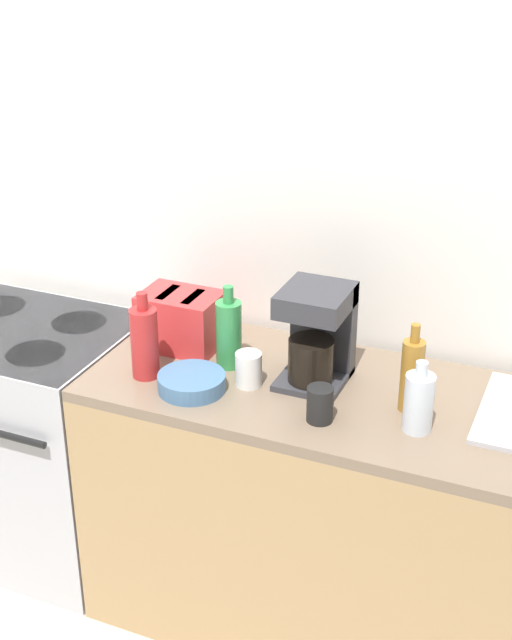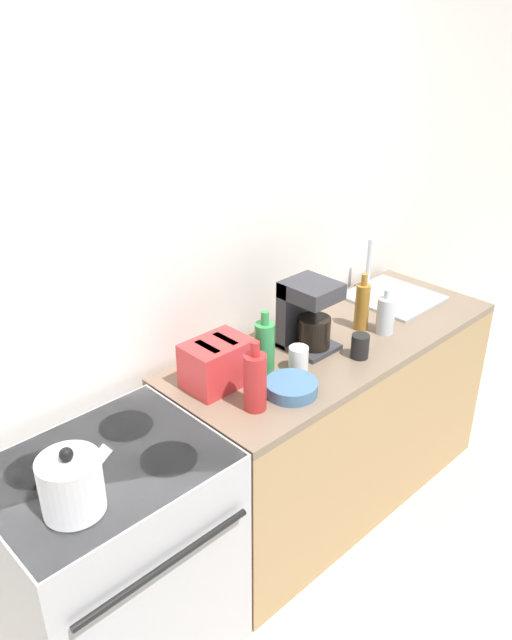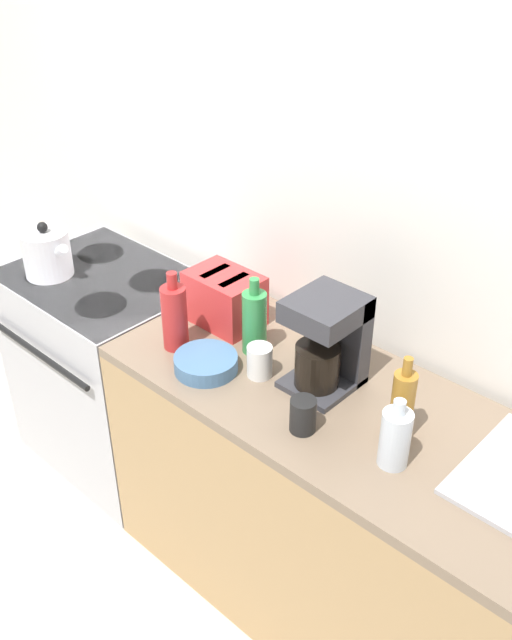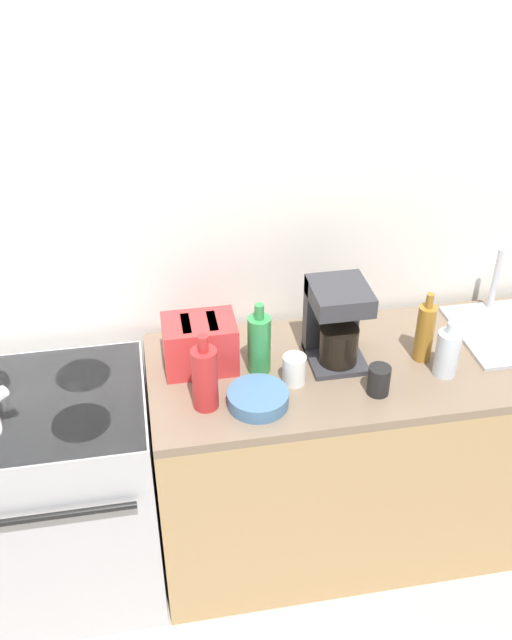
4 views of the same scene
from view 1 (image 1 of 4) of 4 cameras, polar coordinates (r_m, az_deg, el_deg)
name	(u,v)px [view 1 (image 1 of 4)]	position (r m, az deg, el deg)	size (l,w,h in m)	color
ground_plane	(148,638)	(3.24, -6.95, -19.53)	(12.00, 12.00, 0.00)	beige
wall_back	(230,212)	(3.08, -1.68, 6.93)	(8.00, 0.05, 2.60)	silver
stove	(30,436)	(3.44, -14.27, -7.18)	(0.78, 0.65, 0.91)	#B7B7BC
counter_block	(354,518)	(2.98, 6.30, -12.49)	(1.71, 0.66, 0.91)	tan
toaster	(181,320)	(2.97, -4.82, 0.00)	(0.26, 0.18, 0.19)	red
coffee_maker	(317,332)	(2.73, 3.93, -0.75)	(0.20, 0.22, 0.31)	#333338
bottle_clear	(419,402)	(2.54, 10.37, -5.17)	(0.08, 0.08, 0.22)	silver
bottle_red	(145,342)	(2.79, -7.15, -1.38)	(0.09, 0.09, 0.29)	#B72828
bottle_amber	(412,374)	(2.63, 9.94, -3.45)	(0.07, 0.07, 0.28)	#9E6B23
bottle_green	(229,333)	(2.83, -1.76, -0.83)	(0.08, 0.08, 0.28)	#338C47
cup_white	(249,369)	(2.74, -0.48, -3.17)	(0.08, 0.08, 0.11)	white
cup_black	(320,404)	(2.57, 4.12, -5.40)	(0.08, 0.08, 0.11)	black
bowl	(192,382)	(2.73, -4.14, -4.01)	(0.21, 0.21, 0.05)	teal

